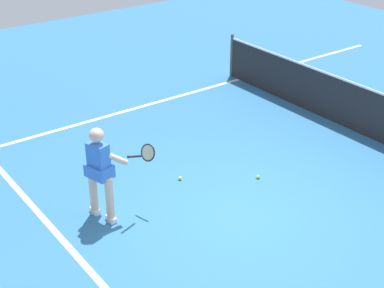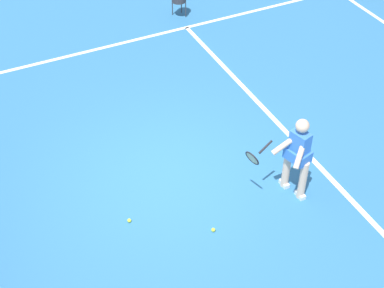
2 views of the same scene
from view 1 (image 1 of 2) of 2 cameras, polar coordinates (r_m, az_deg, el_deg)
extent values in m
plane|color=teal|center=(9.26, 4.71, -7.06)|extent=(24.88, 24.88, 0.00)
cube|color=white|center=(8.14, -9.30, -12.95)|extent=(9.16, 0.10, 0.01)
cube|color=white|center=(12.60, -8.96, 2.54)|extent=(0.10, 17.14, 0.01)
cylinder|color=#4C4C51|center=(14.65, 3.93, 8.67)|extent=(0.08, 0.08, 1.09)
cylinder|color=beige|center=(9.22, -9.65, -4.68)|extent=(0.13, 0.13, 0.78)
cylinder|color=beige|center=(8.99, -8.08, -5.45)|extent=(0.13, 0.13, 0.78)
cube|color=white|center=(9.41, -9.49, -6.49)|extent=(0.20, 0.10, 0.08)
cube|color=white|center=(9.18, -7.94, -7.29)|extent=(0.20, 0.10, 0.08)
cube|color=#3875D6|center=(8.78, -9.18, -1.48)|extent=(0.36, 0.28, 0.52)
cube|color=#3875D6|center=(8.87, -9.08, -2.61)|extent=(0.46, 0.38, 0.20)
sphere|color=beige|center=(8.59, -9.37, 0.86)|extent=(0.22, 0.22, 0.22)
cylinder|color=beige|center=(8.95, -9.15, -0.71)|extent=(0.38, 0.42, 0.37)
cylinder|color=beige|center=(8.76, -7.80, -1.29)|extent=(0.17, 0.49, 0.37)
cylinder|color=black|center=(8.82, -5.67, -1.23)|extent=(0.11, 0.29, 0.14)
torus|color=black|center=(9.04, -4.35, -0.85)|extent=(0.31, 0.19, 0.28)
cylinder|color=beige|center=(9.04, -4.35, -0.85)|extent=(0.26, 0.15, 0.23)
sphere|color=#D1E533|center=(10.26, 6.51, -3.22)|extent=(0.07, 0.07, 0.07)
sphere|color=#D1E533|center=(10.15, -1.18, -3.38)|extent=(0.07, 0.07, 0.07)
camera|label=2|loc=(14.79, -4.48, 34.33)|focal=53.39mm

